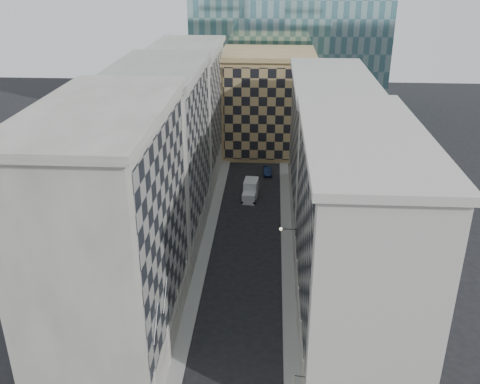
% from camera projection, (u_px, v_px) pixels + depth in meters
% --- Properties ---
extents(sidewalk_west, '(1.50, 100.00, 0.15)m').
position_uv_depth(sidewalk_west, '(206.00, 247.00, 69.06)').
color(sidewalk_west, gray).
rests_on(sidewalk_west, ground).
extents(sidewalk_east, '(1.50, 100.00, 0.15)m').
position_uv_depth(sidewalk_east, '(287.00, 249.00, 68.48)').
color(sidewalk_east, gray).
rests_on(sidewalk_east, ground).
extents(bldg_left_a, '(10.80, 22.80, 23.70)m').
position_uv_depth(bldg_left_a, '(114.00, 237.00, 47.27)').
color(bldg_left_a, gray).
rests_on(bldg_left_a, ground).
extents(bldg_left_b, '(10.80, 22.80, 22.70)m').
position_uv_depth(bldg_left_b, '(162.00, 156.00, 67.53)').
color(bldg_left_b, gray).
rests_on(bldg_left_b, ground).
extents(bldg_left_c, '(10.80, 22.80, 21.70)m').
position_uv_depth(bldg_left_c, '(188.00, 113.00, 87.78)').
color(bldg_left_c, gray).
rests_on(bldg_left_c, ground).
extents(bldg_right_a, '(10.80, 26.80, 20.70)m').
position_uv_depth(bldg_right_a, '(354.00, 237.00, 50.31)').
color(bldg_right_a, '#B9B5AA').
rests_on(bldg_right_a, ground).
extents(bldg_right_b, '(10.80, 28.80, 19.70)m').
position_uv_depth(bldg_right_b, '(328.00, 147.00, 75.12)').
color(bldg_right_b, '#B9B5AA').
rests_on(bldg_right_b, ground).
extents(tan_block, '(16.80, 14.80, 18.80)m').
position_uv_depth(tan_block, '(268.00, 103.00, 99.38)').
color(tan_block, tan).
rests_on(tan_block, ground).
extents(flagpoles_left, '(0.10, 6.33, 2.33)m').
position_uv_depth(flagpoles_left, '(161.00, 309.00, 43.99)').
color(flagpoles_left, gray).
rests_on(flagpoles_left, ground).
extents(bracket_lamp, '(1.98, 0.36, 0.36)m').
position_uv_depth(bracket_lamp, '(282.00, 229.00, 60.56)').
color(bracket_lamp, black).
rests_on(bracket_lamp, ground).
extents(box_truck, '(2.46, 5.18, 2.76)m').
position_uv_depth(box_truck, '(250.00, 191.00, 82.63)').
color(box_truck, silver).
rests_on(box_truck, ground).
extents(dark_car, '(1.55, 3.86, 1.25)m').
position_uv_depth(dark_car, '(267.00, 171.00, 91.77)').
color(dark_car, '#0F1C38').
rests_on(dark_car, ground).
extents(shop_sign, '(1.01, 0.75, 0.84)m').
position_uv_depth(shop_sign, '(294.00, 380.00, 42.34)').
color(shop_sign, black).
rests_on(shop_sign, ground).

